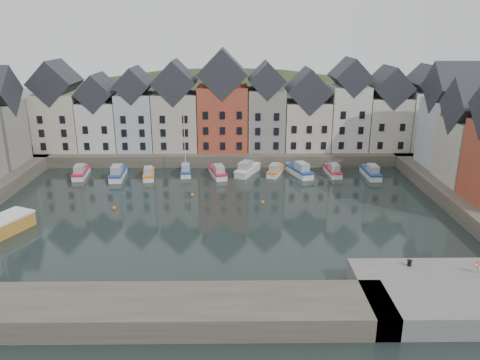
{
  "coord_description": "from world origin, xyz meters",
  "views": [
    {
      "loc": [
        2.15,
        -55.29,
        23.34
      ],
      "look_at": [
        2.88,
        6.0,
        3.07
      ],
      "focal_mm": 35.0,
      "sensor_mm": 36.0,
      "label": 1
    }
  ],
  "objects_px": {
    "boat_a": "(81,172)",
    "life_ring_post": "(479,265)",
    "boat_d": "(186,170)",
    "mooring_bollard": "(409,263)"
  },
  "relations": [
    {
      "from": "boat_a",
      "to": "boat_d",
      "type": "relative_size",
      "value": 0.6
    },
    {
      "from": "boat_a",
      "to": "boat_d",
      "type": "xyz_separation_m",
      "value": [
        16.91,
        1.04,
        -0.02
      ]
    },
    {
      "from": "boat_d",
      "to": "life_ring_post",
      "type": "relative_size",
      "value": 8.08
    },
    {
      "from": "boat_d",
      "to": "mooring_bollard",
      "type": "xyz_separation_m",
      "value": [
        24.38,
        -34.91,
        1.63
      ]
    },
    {
      "from": "boat_a",
      "to": "mooring_bollard",
      "type": "xyz_separation_m",
      "value": [
        41.29,
        -33.87,
        1.61
      ]
    },
    {
      "from": "boat_a",
      "to": "mooring_bollard",
      "type": "distance_m",
      "value": 53.42
    },
    {
      "from": "boat_d",
      "to": "life_ring_post",
      "type": "height_order",
      "value": "boat_d"
    },
    {
      "from": "life_ring_post",
      "to": "mooring_bollard",
      "type": "bearing_deg",
      "value": 165.34
    },
    {
      "from": "boat_a",
      "to": "mooring_bollard",
      "type": "bearing_deg",
      "value": -45.03
    },
    {
      "from": "boat_a",
      "to": "life_ring_post",
      "type": "relative_size",
      "value": 4.82
    }
  ]
}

